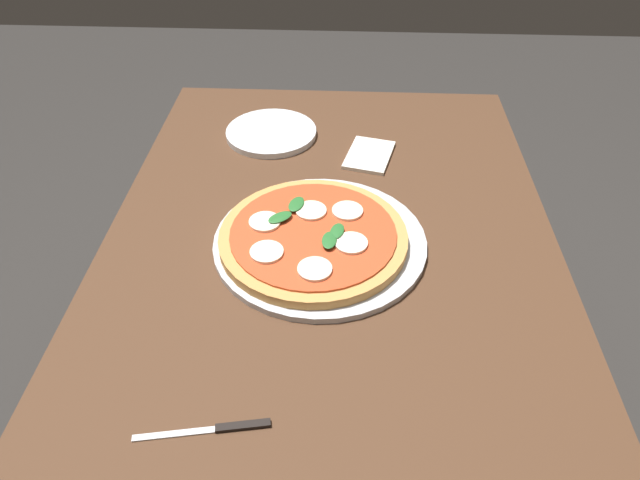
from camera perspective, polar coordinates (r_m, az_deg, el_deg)
ground_plane at (r=1.55m, az=0.56°, el=-22.45°), size 6.00×6.00×0.00m
dining_table at (r=1.05m, az=0.78°, el=-7.06°), size 1.35×0.81×0.71m
serving_tray at (r=1.02m, az=0.00°, el=-0.17°), size 0.38×0.38×0.01m
pizza at (r=1.00m, az=-0.70°, el=0.35°), size 0.33×0.33×0.03m
plate_white at (r=1.34m, az=-4.85°, el=10.54°), size 0.20×0.20×0.01m
napkin at (r=1.26m, az=4.90°, el=8.38°), size 0.15×0.12×0.01m
knife at (r=0.79m, az=-9.87°, el=-17.91°), size 0.04×0.18×0.01m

